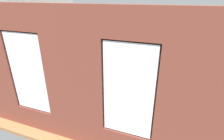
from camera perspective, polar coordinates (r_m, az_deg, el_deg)
name	(u,v)px	position (r m, az deg, el deg)	size (l,w,h in m)	color
ground_plane	(114,92)	(6.56, 0.55, -7.26)	(6.44, 5.77, 0.10)	#99663D
brick_wall_with_windows	(74,83)	(3.82, -12.33, -4.25)	(5.84, 0.30, 3.15)	brown
white_wall_right	(41,44)	(7.21, -22.19, 7.86)	(0.10, 4.77, 3.15)	white
couch_by_window	(67,107)	(5.27, -14.36, -11.67)	(2.06, 0.87, 0.80)	black
couch_left	(178,97)	(5.96, 20.77, -8.12)	(0.97, 1.89, 0.80)	black
coffee_table	(124,80)	(6.55, 3.79, -3.20)	(1.27, 0.78, 0.42)	tan
cup_ceramic	(113,77)	(6.52, 0.32, -2.34)	(0.08, 0.08, 0.09)	#4C4C51
candle_jar	(124,77)	(6.50, 3.82, -2.28)	(0.08, 0.08, 0.12)	#B7333D
table_plant_small	(134,75)	(6.52, 7.11, -1.77)	(0.14, 0.14, 0.23)	#47423D
remote_silver	(125,80)	(6.40, 4.31, -3.25)	(0.05, 0.17, 0.02)	#B2B2B7
media_console	(63,69)	(7.97, -15.68, 0.22)	(1.01, 0.42, 0.56)	black
tv_flatscreen	(62,57)	(7.77, -16.14, 4.25)	(0.92, 0.20, 0.63)	black
papasan_chair	(129,64)	(7.94, 5.57, 2.09)	(1.00, 1.00, 0.66)	olive
potted_plant_between_couches	(117,101)	(4.43, 1.70, -10.11)	(1.07, 1.04, 1.51)	#9E5638
potted_plant_corner_near_left	(184,67)	(7.70, 22.46, 0.92)	(0.53, 0.53, 0.88)	gray
potted_plant_beside_window_right	(30,95)	(5.81, -25.18, -7.26)	(0.55, 0.55, 0.82)	#9E5638
potted_plant_corner_far_left	(185,132)	(4.37, 22.64, -18.08)	(0.47, 0.47, 0.85)	#9E5638
potted_plant_foreground_right	(83,48)	(8.62, -9.61, 7.00)	(0.94, 0.82, 1.41)	gray
potted_plant_near_tv	(59,72)	(6.83, -16.79, -0.72)	(0.58, 0.58, 0.92)	gray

